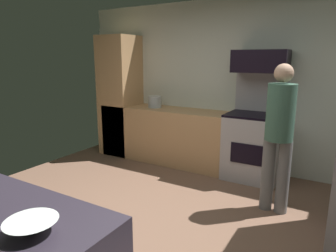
% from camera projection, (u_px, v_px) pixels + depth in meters
% --- Properties ---
extents(ground_plane, '(5.20, 4.80, 0.02)m').
position_uv_depth(ground_plane, '(145.00, 232.00, 3.07)').
color(ground_plane, brown).
extents(wall_back, '(5.20, 0.12, 2.60)m').
position_uv_depth(wall_back, '(229.00, 85.00, 4.74)').
color(wall_back, silver).
rests_on(wall_back, ground).
extents(lower_cabinet_run, '(2.40, 0.60, 0.90)m').
position_uv_depth(lower_cabinet_run, '(168.00, 135.00, 5.07)').
color(lower_cabinet_run, tan).
rests_on(lower_cabinet_run, ground).
extents(cabinet_column, '(0.60, 0.60, 2.10)m').
position_uv_depth(cabinet_column, '(120.00, 96.00, 5.44)').
color(cabinet_column, tan).
rests_on(cabinet_column, ground).
extents(oven_range, '(0.76, 0.65, 1.52)m').
position_uv_depth(oven_range, '(253.00, 143.00, 4.34)').
color(oven_range, '#BAB5B7').
rests_on(oven_range, ground).
extents(microwave, '(0.74, 0.38, 0.31)m').
position_uv_depth(microwave, '(260.00, 61.00, 4.16)').
color(microwave, black).
rests_on(microwave, oven_range).
extents(person_cook, '(0.31, 0.30, 1.67)m').
position_uv_depth(person_cook, '(279.00, 132.00, 3.29)').
color(person_cook, slate).
rests_on(person_cook, ground).
extents(mixing_bowl_small, '(0.25, 0.25, 0.07)m').
position_uv_depth(mixing_bowl_small, '(32.00, 227.00, 1.43)').
color(mixing_bowl_small, white).
rests_on(mixing_bowl_small, counter_island).
extents(stock_pot, '(0.23, 0.23, 0.20)m').
position_uv_depth(stock_pot, '(155.00, 102.00, 5.08)').
color(stock_pot, '#B7BEBF').
rests_on(stock_pot, lower_cabinet_run).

